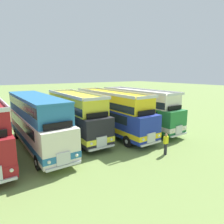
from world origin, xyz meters
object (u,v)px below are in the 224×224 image
object	(u,v)px
bus_fifth_in_row	(76,115)
marshal_person	(166,144)
bus_fourth_in_row	(37,120)
bus_sixth_in_row	(111,111)
bus_seventh_in_row	(138,108)

from	to	relation	value
bus_fifth_in_row	marshal_person	distance (m)	8.84
bus_fourth_in_row	bus_sixth_in_row	bearing A→B (deg)	-0.10
bus_fourth_in_row	bus_seventh_in_row	xyz separation A→B (m)	(11.31, 0.09, -0.11)
bus_fifth_in_row	bus_fourth_in_row	bearing A→B (deg)	-172.27
bus_seventh_in_row	marshal_person	size ratio (longest dim) A/B	6.57
bus_fifth_in_row	bus_sixth_in_row	bearing A→B (deg)	-7.93
bus_fourth_in_row	bus_fifth_in_row	size ratio (longest dim) A/B	1.17
bus_fourth_in_row	bus_seventh_in_row	world-z (taller)	bus_seventh_in_row
bus_seventh_in_row	bus_fourth_in_row	bearing A→B (deg)	-179.56
bus_fourth_in_row	bus_fifth_in_row	world-z (taller)	bus_fifth_in_row
bus_fifth_in_row	bus_sixth_in_row	world-z (taller)	same
bus_fourth_in_row	bus_seventh_in_row	distance (m)	11.31
bus_fourth_in_row	marshal_person	bearing A→B (deg)	-41.96
bus_fifth_in_row	bus_sixth_in_row	size ratio (longest dim) A/B	0.84
bus_fifth_in_row	bus_seventh_in_row	world-z (taller)	same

